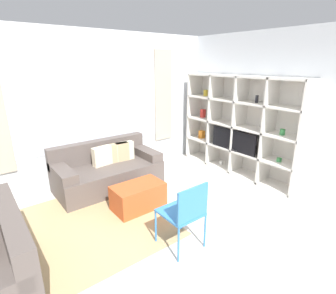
# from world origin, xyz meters

# --- Properties ---
(ground_plane) EXTENTS (16.00, 16.00, 0.00)m
(ground_plane) POSITION_xyz_m (0.00, 0.00, 0.00)
(ground_plane) COLOR beige
(wall_back) EXTENTS (6.33, 0.11, 2.70)m
(wall_back) POSITION_xyz_m (0.00, 3.14, 1.36)
(wall_back) COLOR silver
(wall_back) RESTS_ON ground_plane
(wall_right) EXTENTS (0.07, 4.31, 2.70)m
(wall_right) POSITION_xyz_m (2.60, 1.55, 1.35)
(wall_right) COLOR silver
(wall_right) RESTS_ON ground_plane
(area_rug) EXTENTS (2.07, 2.06, 0.01)m
(area_rug) POSITION_xyz_m (-0.84, 1.68, 0.01)
(area_rug) COLOR tan
(area_rug) RESTS_ON ground_plane
(shelving_unit) EXTENTS (0.43, 2.57, 1.92)m
(shelving_unit) POSITION_xyz_m (2.38, 1.65, 0.95)
(shelving_unit) COLOR silver
(shelving_unit) RESTS_ON ground_plane
(couch_main) EXTENTS (1.81, 0.90, 0.79)m
(couch_main) POSITION_xyz_m (-0.01, 2.65, 0.30)
(couch_main) COLOR #564C47
(couch_main) RESTS_ON ground_plane
(ottoman) EXTENTS (0.77, 0.45, 0.40)m
(ottoman) POSITION_xyz_m (0.00, 1.63, 0.20)
(ottoman) COLOR #B74C23
(ottoman) RESTS_ON ground_plane
(folding_chair) EXTENTS (0.44, 0.46, 0.86)m
(folding_chair) POSITION_xyz_m (-0.04, 0.52, 0.52)
(folding_chair) COLOR #3375B7
(folding_chair) RESTS_ON ground_plane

